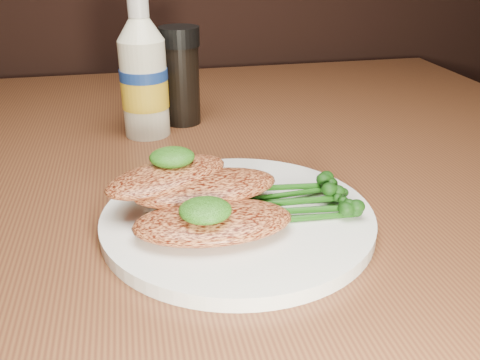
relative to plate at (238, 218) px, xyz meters
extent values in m
cylinder|color=white|center=(0.00, 0.00, 0.00)|extent=(0.24, 0.24, 0.01)
ellipsoid|color=#CF7542|center=(-0.03, -0.03, 0.02)|extent=(0.13, 0.08, 0.02)
ellipsoid|color=#CF7542|center=(-0.03, 0.02, 0.03)|extent=(0.14, 0.08, 0.02)
ellipsoid|color=#CF7542|center=(-0.06, 0.03, 0.03)|extent=(0.14, 0.11, 0.02)
ellipsoid|color=#143508|center=(-0.03, -0.04, 0.03)|extent=(0.05, 0.05, 0.02)
ellipsoid|color=#143508|center=(-0.05, 0.04, 0.05)|extent=(0.05, 0.04, 0.02)
camera|label=1|loc=(-0.08, -0.40, 0.23)|focal=38.83mm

